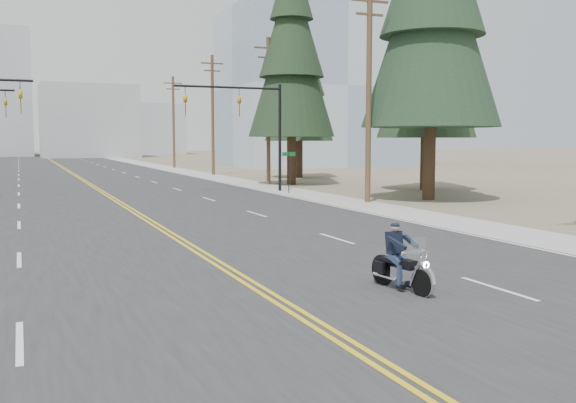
% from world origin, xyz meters
% --- Properties ---
extents(ground_plane, '(400.00, 400.00, 0.00)m').
position_xyz_m(ground_plane, '(0.00, 0.00, 0.00)').
color(ground_plane, '#776D56').
rests_on(ground_plane, ground).
extents(road, '(20.00, 200.00, 0.01)m').
position_xyz_m(road, '(0.00, 70.00, 0.01)').
color(road, '#303033').
rests_on(road, ground).
extents(sidewalk_right, '(3.00, 200.00, 0.01)m').
position_xyz_m(sidewalk_right, '(11.50, 70.00, 0.01)').
color(sidewalk_right, '#A5A5A0').
rests_on(sidewalk_right, ground).
extents(traffic_mast_right, '(7.10, 0.26, 7.00)m').
position_xyz_m(traffic_mast_right, '(8.98, 32.00, 4.94)').
color(traffic_mast_right, black).
rests_on(traffic_mast_right, ground).
extents(street_sign, '(0.90, 0.06, 2.62)m').
position_xyz_m(street_sign, '(10.80, 30.00, 1.80)').
color(street_sign, black).
rests_on(street_sign, ground).
extents(utility_pole_b, '(2.20, 0.30, 11.50)m').
position_xyz_m(utility_pole_b, '(12.50, 23.00, 5.98)').
color(utility_pole_b, brown).
rests_on(utility_pole_b, ground).
extents(utility_pole_c, '(2.20, 0.30, 11.00)m').
position_xyz_m(utility_pole_c, '(12.50, 38.00, 5.73)').
color(utility_pole_c, brown).
rests_on(utility_pole_c, ground).
extents(utility_pole_d, '(2.20, 0.30, 11.50)m').
position_xyz_m(utility_pole_d, '(12.50, 53.00, 5.98)').
color(utility_pole_d, brown).
rests_on(utility_pole_d, ground).
extents(utility_pole_e, '(2.20, 0.30, 11.00)m').
position_xyz_m(utility_pole_e, '(12.50, 70.00, 5.73)').
color(utility_pole_e, brown).
rests_on(utility_pole_e, ground).
extents(glass_building, '(24.00, 16.00, 20.00)m').
position_xyz_m(glass_building, '(32.00, 70.00, 10.00)').
color(glass_building, '#9EB5CC').
rests_on(glass_building, ground).
extents(haze_bldg_b, '(18.00, 14.00, 14.00)m').
position_xyz_m(haze_bldg_b, '(8.00, 125.00, 7.00)').
color(haze_bldg_b, '#ADB2B7').
rests_on(haze_bldg_b, ground).
extents(haze_bldg_c, '(16.00, 12.00, 18.00)m').
position_xyz_m(haze_bldg_c, '(40.00, 110.00, 9.00)').
color(haze_bldg_c, '#B7BCC6').
rests_on(haze_bldg_c, ground).
extents(haze_bldg_e, '(14.00, 14.00, 12.00)m').
position_xyz_m(haze_bldg_e, '(25.00, 150.00, 6.00)').
color(haze_bldg_e, '#B7BCC6').
rests_on(haze_bldg_e, ground).
extents(motorcyclist, '(1.06, 2.03, 1.51)m').
position_xyz_m(motorcyclist, '(2.94, 4.77, 0.76)').
color(motorcyclist, black).
rests_on(motorcyclist, ground).
extents(conifer_mid, '(6.65, 6.65, 17.73)m').
position_xyz_m(conifer_mid, '(20.53, 29.21, 10.17)').
color(conifer_mid, '#382619').
rests_on(conifer_mid, ground).
extents(conifer_tall, '(6.54, 6.54, 18.17)m').
position_xyz_m(conifer_tall, '(14.26, 37.70, 10.44)').
color(conifer_tall, '#382619').
rests_on(conifer_tall, ground).
extents(conifer_far, '(6.17, 6.17, 16.54)m').
position_xyz_m(conifer_far, '(18.40, 45.73, 9.49)').
color(conifer_far, '#382619').
rests_on(conifer_far, ground).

